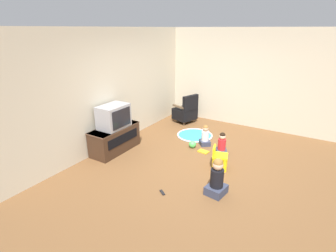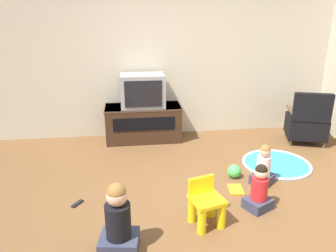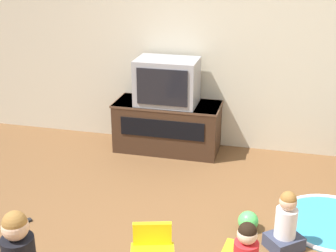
{
  "view_description": "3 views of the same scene",
  "coord_description": "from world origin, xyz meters",
  "px_view_note": "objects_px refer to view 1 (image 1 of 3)",
  "views": [
    {
      "loc": [
        -4.45,
        -1.94,
        2.63
      ],
      "look_at": [
        -0.25,
        0.64,
        0.78
      ],
      "focal_mm": 28.0,
      "sensor_mm": 36.0,
      "label": 1
    },
    {
      "loc": [
        -0.72,
        -3.06,
        2.0
      ],
      "look_at": [
        -0.27,
        0.41,
        0.75
      ],
      "focal_mm": 35.0,
      "sensor_mm": 36.0,
      "label": 2
    },
    {
      "loc": [
        0.74,
        -2.91,
        2.26
      ],
      "look_at": [
        -0.11,
        0.48,
        0.88
      ],
      "focal_mm": 50.0,
      "sensor_mm": 36.0,
      "label": 3
    }
  ],
  "objects_px": {
    "television": "(114,117)",
    "toy_ball": "(192,144)",
    "child_watching_center": "(222,145)",
    "book": "(203,152)",
    "tv_cabinet": "(115,139)",
    "black_armchair": "(186,111)",
    "child_watching_left": "(217,179)",
    "child_watching_right": "(205,136)",
    "remote_control": "(162,192)",
    "yellow_kid_chair": "(219,159)"
  },
  "relations": [
    {
      "from": "yellow_kid_chair",
      "to": "toy_ball",
      "type": "distance_m",
      "value": 1.06
    },
    {
      "from": "yellow_kid_chair",
      "to": "child_watching_left",
      "type": "bearing_deg",
      "value": -177.56
    },
    {
      "from": "black_armchair",
      "to": "child_watching_center",
      "type": "distance_m",
      "value": 2.21
    },
    {
      "from": "child_watching_right",
      "to": "child_watching_center",
      "type": "bearing_deg",
      "value": -157.34
    },
    {
      "from": "black_armchair",
      "to": "remote_control",
      "type": "relative_size",
      "value": 5.72
    },
    {
      "from": "black_armchair",
      "to": "child_watching_center",
      "type": "xyz_separation_m",
      "value": [
        -1.45,
        -1.66,
        -0.11
      ]
    },
    {
      "from": "toy_ball",
      "to": "child_watching_right",
      "type": "bearing_deg",
      "value": -31.46
    },
    {
      "from": "black_armchair",
      "to": "yellow_kid_chair",
      "type": "xyz_separation_m",
      "value": [
        -2.06,
        -1.84,
        -0.13
      ]
    },
    {
      "from": "television",
      "to": "yellow_kid_chair",
      "type": "relative_size",
      "value": 1.47
    },
    {
      "from": "yellow_kid_chair",
      "to": "child_watching_center",
      "type": "relative_size",
      "value": 0.89
    },
    {
      "from": "yellow_kid_chair",
      "to": "book",
      "type": "height_order",
      "value": "yellow_kid_chair"
    },
    {
      "from": "television",
      "to": "child_watching_right",
      "type": "relative_size",
      "value": 1.34
    },
    {
      "from": "black_armchair",
      "to": "yellow_kid_chair",
      "type": "distance_m",
      "value": 2.77
    },
    {
      "from": "yellow_kid_chair",
      "to": "toy_ball",
      "type": "height_order",
      "value": "yellow_kid_chair"
    },
    {
      "from": "television",
      "to": "book",
      "type": "height_order",
      "value": "television"
    },
    {
      "from": "television",
      "to": "child_watching_left",
      "type": "bearing_deg",
      "value": -98.12
    },
    {
      "from": "child_watching_right",
      "to": "black_armchair",
      "type": "bearing_deg",
      "value": 3.88
    },
    {
      "from": "child_watching_center",
      "to": "child_watching_right",
      "type": "relative_size",
      "value": 1.02
    },
    {
      "from": "book",
      "to": "remote_control",
      "type": "xyz_separation_m",
      "value": [
        -1.8,
        -0.06,
        -0.0
      ]
    },
    {
      "from": "television",
      "to": "child_watching_left",
      "type": "height_order",
      "value": "television"
    },
    {
      "from": "yellow_kid_chair",
      "to": "child_watching_center",
      "type": "xyz_separation_m",
      "value": [
        0.61,
        0.18,
        0.02
      ]
    },
    {
      "from": "child_watching_center",
      "to": "remote_control",
      "type": "height_order",
      "value": "child_watching_center"
    },
    {
      "from": "toy_ball",
      "to": "remote_control",
      "type": "xyz_separation_m",
      "value": [
        -1.88,
        -0.37,
        -0.08
      ]
    },
    {
      "from": "toy_ball",
      "to": "book",
      "type": "bearing_deg",
      "value": -104.48
    },
    {
      "from": "child_watching_center",
      "to": "book",
      "type": "height_order",
      "value": "child_watching_center"
    },
    {
      "from": "child_watching_center",
      "to": "child_watching_right",
      "type": "xyz_separation_m",
      "value": [
        0.26,
        0.51,
        -0.0
      ]
    },
    {
      "from": "black_armchair",
      "to": "toy_ball",
      "type": "distance_m",
      "value": 1.79
    },
    {
      "from": "tv_cabinet",
      "to": "toy_ball",
      "type": "bearing_deg",
      "value": -53.53
    },
    {
      "from": "television",
      "to": "book",
      "type": "relative_size",
      "value": 2.67
    },
    {
      "from": "black_armchair",
      "to": "book",
      "type": "height_order",
      "value": "black_armchair"
    },
    {
      "from": "child_watching_left",
      "to": "yellow_kid_chair",
      "type": "bearing_deg",
      "value": 26.36
    },
    {
      "from": "child_watching_right",
      "to": "tv_cabinet",
      "type": "bearing_deg",
      "value": 89.8
    },
    {
      "from": "yellow_kid_chair",
      "to": "book",
      "type": "bearing_deg",
      "value": 32.43
    },
    {
      "from": "tv_cabinet",
      "to": "book",
      "type": "height_order",
      "value": "tv_cabinet"
    },
    {
      "from": "book",
      "to": "remote_control",
      "type": "bearing_deg",
      "value": 98.66
    },
    {
      "from": "television",
      "to": "child_watching_right",
      "type": "distance_m",
      "value": 2.17
    },
    {
      "from": "tv_cabinet",
      "to": "television",
      "type": "relative_size",
      "value": 1.78
    },
    {
      "from": "child_watching_left",
      "to": "child_watching_center",
      "type": "distance_m",
      "value": 1.52
    },
    {
      "from": "black_armchair",
      "to": "remote_control",
      "type": "height_order",
      "value": "black_armchair"
    },
    {
      "from": "tv_cabinet",
      "to": "child_watching_center",
      "type": "bearing_deg",
      "value": -62.89
    },
    {
      "from": "black_armchair",
      "to": "television",
      "type": "bearing_deg",
      "value": 7.94
    },
    {
      "from": "television",
      "to": "child_watching_center",
      "type": "xyz_separation_m",
      "value": [
        1.09,
        -2.1,
        -0.6
      ]
    },
    {
      "from": "yellow_kid_chair",
      "to": "child_watching_left",
      "type": "xyz_separation_m",
      "value": [
        -0.84,
        -0.28,
        0.08
      ]
    },
    {
      "from": "yellow_kid_chair",
      "to": "toy_ball",
      "type": "relative_size",
      "value": 2.69
    },
    {
      "from": "child_watching_left",
      "to": "television",
      "type": "bearing_deg",
      "value": 89.98
    },
    {
      "from": "television",
      "to": "child_watching_center",
      "type": "relative_size",
      "value": 1.31
    },
    {
      "from": "tv_cabinet",
      "to": "child_watching_left",
      "type": "relative_size",
      "value": 1.82
    },
    {
      "from": "television",
      "to": "toy_ball",
      "type": "xyz_separation_m",
      "value": [
        1.05,
        -1.41,
        -0.74
      ]
    },
    {
      "from": "child_watching_right",
      "to": "toy_ball",
      "type": "relative_size",
      "value": 2.96
    },
    {
      "from": "book",
      "to": "child_watching_center",
      "type": "bearing_deg",
      "value": -156.35
    }
  ]
}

